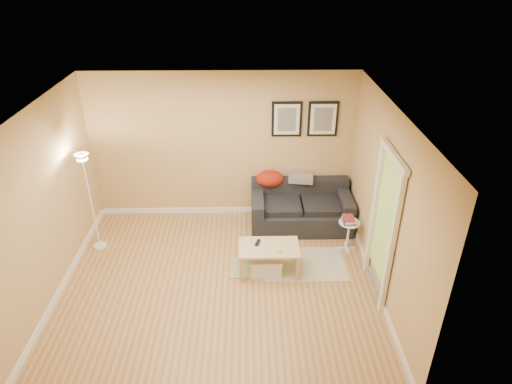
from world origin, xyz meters
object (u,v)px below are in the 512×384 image
side_table (348,235)px  book_stack (349,219)px  storage_bin (266,265)px  floor_lamp (92,205)px  sofa (301,207)px  coffee_table (269,259)px

side_table → book_stack: book_stack is taller
storage_bin → side_table: side_table is taller
book_stack → floor_lamp: bearing=179.4°
sofa → coffee_table: size_ratio=1.92×
sofa → floor_lamp: (-3.34, -0.57, 0.41)m
coffee_table → storage_bin: bearing=-119.6°
coffee_table → side_table: 1.40m
sofa → storage_bin: size_ratio=3.62×
sofa → book_stack: 0.98m
storage_bin → coffee_table: bearing=46.6°
sofa → storage_bin: 1.46m
sofa → side_table: sofa is taller
sofa → storage_bin: sofa is taller
coffee_table → storage_bin: size_ratio=1.88×
sofa → book_stack: bearing=-46.0°
storage_bin → side_table: 1.46m
sofa → book_stack: (0.67, -0.69, 0.17)m
coffee_table → storage_bin: coffee_table is taller
storage_bin → book_stack: book_stack is taller
coffee_table → floor_lamp: size_ratio=0.53×
floor_lamp → book_stack: bearing=-1.7°
book_stack → side_table: bearing=-43.2°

